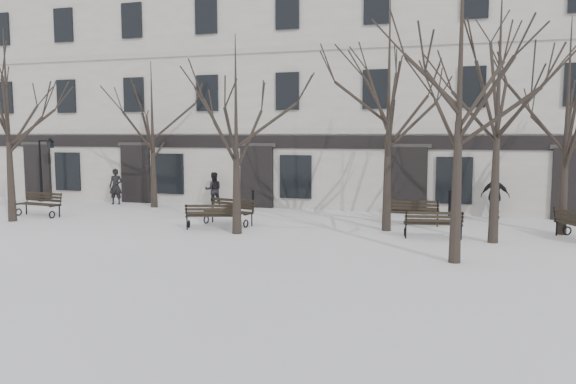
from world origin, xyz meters
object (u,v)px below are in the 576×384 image
at_px(tree_1, 236,110).
at_px(lamp_post, 44,165).
at_px(tree_0, 7,102).
at_px(tree_3, 499,83).
at_px(bench_1, 212,215).
at_px(bench_0, 40,203).
at_px(bench_3, 230,211).
at_px(bench_4, 412,211).
at_px(bench_2, 433,223).
at_px(tree_2, 461,49).

bearing_deg(tree_1, lamp_post, 156.04).
height_order(tree_0, tree_1, tree_0).
height_order(tree_3, bench_1, tree_3).
xyz_separation_m(bench_0, bench_3, (8.53, 0.31, -0.01)).
xyz_separation_m(bench_3, lamp_post, (-11.99, 4.06, 1.35)).
bearing_deg(bench_0, bench_4, 14.99).
xyz_separation_m(bench_2, lamp_post, (-19.57, 4.72, 1.37)).
distance_m(tree_1, bench_4, 7.73).
xyz_separation_m(tree_3, bench_2, (-1.87, 0.18, -4.54)).
height_order(tree_1, bench_0, tree_1).
bearing_deg(bench_0, tree_2, -6.14).
height_order(bench_2, bench_3, bench_3).
height_order(tree_2, bench_2, tree_2).
xyz_separation_m(tree_1, tree_2, (7.32, -2.37, 1.40)).
xyz_separation_m(tree_0, bench_1, (8.40, 0.62, -4.19)).
distance_m(bench_2, bench_4, 2.77).
relative_size(bench_3, bench_4, 1.02).
bearing_deg(bench_1, tree_0, -12.88).
height_order(tree_2, bench_4, tree_2).
xyz_separation_m(tree_2, bench_0, (-16.85, 3.77, -5.12)).
bearing_deg(tree_3, bench_0, 178.33).
bearing_deg(lamp_post, bench_4, -6.40).
relative_size(bench_0, lamp_post, 0.63).
bearing_deg(tree_1, bench_4, 32.88).
relative_size(bench_4, lamp_post, 0.62).
xyz_separation_m(tree_1, bench_2, (6.59, 1.05, -3.75)).
relative_size(bench_2, lamp_post, 0.60).
height_order(tree_0, bench_3, tree_0).
distance_m(bench_3, lamp_post, 12.73).
bearing_deg(bench_0, tree_3, 4.82).
bearing_deg(lamp_post, bench_0, -51.68).
xyz_separation_m(tree_0, bench_3, (8.61, 1.76, -4.17)).
height_order(tree_2, lamp_post, tree_2).
distance_m(bench_0, bench_2, 16.12).
distance_m(tree_0, bench_2, 16.77).
bearing_deg(bench_4, bench_3, 15.46).
bearing_deg(bench_2, lamp_post, -23.17).
bearing_deg(tree_1, bench_3, 120.25).
bearing_deg(bench_2, tree_3, 164.94).
xyz_separation_m(bench_1, lamp_post, (-11.78, 5.20, 1.37)).
distance_m(tree_2, bench_1, 10.39).
height_order(tree_2, bench_3, tree_2).
xyz_separation_m(bench_0, bench_1, (8.32, -0.83, -0.03)).
bearing_deg(bench_2, bench_0, -10.85).
relative_size(tree_1, lamp_post, 2.09).
distance_m(bench_2, bench_3, 7.61).
distance_m(tree_1, tree_2, 7.82).
xyz_separation_m(bench_3, bench_4, (6.68, 1.97, 0.01)).
relative_size(tree_1, tree_2, 0.75).
bearing_deg(lamp_post, tree_1, -23.96).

